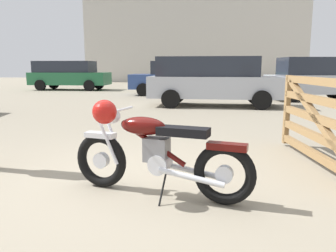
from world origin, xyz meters
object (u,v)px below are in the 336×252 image
object	(u,v)px
timber_gate	(329,120)
red_hatchback_near	(188,75)
silver_sedan_mid	(314,78)
dark_sedan_left	(173,78)
white_estate_far	(213,80)
vintage_motorcycle	(153,152)
blue_hatchback_right	(68,74)

from	to	relation	value
timber_gate	red_hatchback_near	distance (m)	16.82
silver_sedan_mid	dark_sedan_left	distance (m)	6.44
dark_sedan_left	white_estate_far	distance (m)	4.95
vintage_motorcycle	blue_hatchback_right	bearing A→B (deg)	-49.92
vintage_motorcycle	silver_sedan_mid	bearing A→B (deg)	-99.90
timber_gate	white_estate_far	xyz separation A→B (m)	(-0.85, 7.57, 0.24)
dark_sedan_left	white_estate_far	size ratio (longest dim) A/B	0.89
dark_sedan_left	red_hatchback_near	world-z (taller)	red_hatchback_near
timber_gate	red_hatchback_near	size ratio (longest dim) A/B	0.64
blue_hatchback_right	white_estate_far	bearing A→B (deg)	-41.50
vintage_motorcycle	dark_sedan_left	world-z (taller)	dark_sedan_left
silver_sedan_mid	vintage_motorcycle	bearing A→B (deg)	-121.11
vintage_motorcycle	silver_sedan_mid	size ratio (longest dim) A/B	0.51
dark_sedan_left	white_estate_far	bearing A→B (deg)	-67.01
dark_sedan_left	silver_sedan_mid	bearing A→B (deg)	-17.20
red_hatchback_near	blue_hatchback_right	xyz separation A→B (m)	(-7.29, -0.96, 0.02)
timber_gate	blue_hatchback_right	distance (m)	18.12
silver_sedan_mid	red_hatchback_near	size ratio (longest dim) A/B	1.00
timber_gate	red_hatchback_near	world-z (taller)	red_hatchback_near
white_estate_far	blue_hatchback_right	bearing A→B (deg)	139.99
red_hatchback_near	white_estate_far	bearing A→B (deg)	98.00
dark_sedan_left	red_hatchback_near	xyz separation A→B (m)	(0.79, 4.47, 0.08)
red_hatchback_near	silver_sedan_mid	bearing A→B (deg)	130.27
blue_hatchback_right	dark_sedan_left	bearing A→B (deg)	-24.33
timber_gate	dark_sedan_left	size ratio (longest dim) A/B	0.59
timber_gate	white_estate_far	bearing A→B (deg)	3.08
vintage_motorcycle	dark_sedan_left	distance (m)	13.21
dark_sedan_left	blue_hatchback_right	world-z (taller)	blue_hatchback_right
timber_gate	dark_sedan_left	world-z (taller)	dark_sedan_left
vintage_motorcycle	red_hatchback_near	size ratio (longest dim) A/B	0.50
silver_sedan_mid	blue_hatchback_right	bearing A→B (deg)	151.77
vintage_motorcycle	silver_sedan_mid	distance (m)	12.28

